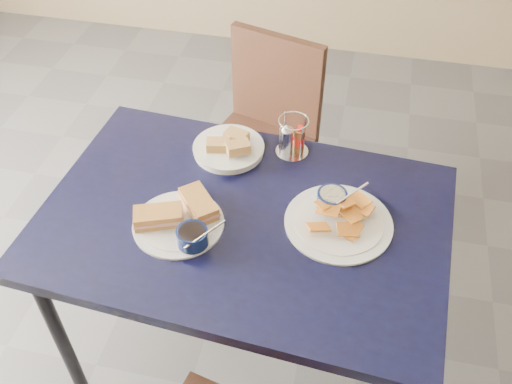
% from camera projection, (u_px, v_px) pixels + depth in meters
% --- Properties ---
extents(dining_table, '(1.26, 0.89, 0.75)m').
position_uv_depth(dining_table, '(244.00, 231.00, 1.75)').
color(dining_table, black).
rests_on(dining_table, ground).
extents(chair_far, '(0.50, 0.50, 0.87)m').
position_uv_depth(chair_far, '(260.00, 123.00, 2.43)').
color(chair_far, black).
rests_on(chair_far, ground).
extents(sandwich_plate, '(0.30, 0.28, 0.12)m').
position_uv_depth(sandwich_plate, '(181.00, 220.00, 1.66)').
color(sandwich_plate, white).
rests_on(sandwich_plate, dining_table).
extents(plantain_plate, '(0.32, 0.32, 0.12)m').
position_uv_depth(plantain_plate, '(337.00, 215.00, 1.68)').
color(plantain_plate, white).
rests_on(plantain_plate, dining_table).
extents(bread_basket, '(0.23, 0.23, 0.07)m').
position_uv_depth(bread_basket, '(229.00, 148.00, 1.90)').
color(bread_basket, white).
rests_on(bread_basket, dining_table).
extents(condiment_caddy, '(0.11, 0.11, 0.14)m').
position_uv_depth(condiment_caddy, '(291.00, 139.00, 1.87)').
color(condiment_caddy, silver).
rests_on(condiment_caddy, dining_table).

